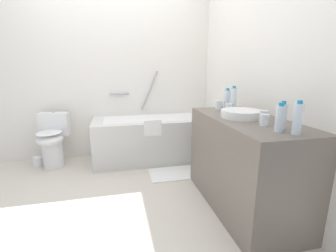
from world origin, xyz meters
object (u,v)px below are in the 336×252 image
water_bottle_3 (298,119)px  bath_mat (177,173)px  toilet (52,140)px  water_bottle_2 (282,116)px  bathtub (155,137)px  sink_faucet (262,114)px  drinking_glass_2 (228,108)px  drinking_glass_3 (264,117)px  water_bottle_4 (280,118)px  sink_basin (241,114)px  water_bottle_1 (227,99)px  toilet_paper_roll (38,161)px  drinking_glass_1 (219,105)px  water_bottle_0 (233,100)px  drinking_glass_0 (265,120)px

water_bottle_3 → bath_mat: size_ratio=0.33×
toilet → water_bottle_2: water_bottle_2 is taller
bathtub → water_bottle_3: size_ratio=7.49×
sink_faucet → drinking_glass_2: 0.31m
drinking_glass_2 → drinking_glass_3: size_ratio=0.90×
water_bottle_4 → sink_basin: bearing=91.1°
water_bottle_1 → sink_faucet: bearing=-74.0°
water_bottle_1 → drinking_glass_2: water_bottle_1 is taller
toilet_paper_roll → drinking_glass_1: bearing=-24.1°
toilet_paper_roll → toilet: bearing=-10.2°
sink_faucet → water_bottle_2: bearing=-106.8°
water_bottle_0 → water_bottle_4: bearing=-94.7°
bathtub → drinking_glass_0: 1.81m
toilet → water_bottle_0: bearing=67.3°
water_bottle_4 → drinking_glass_1: water_bottle_4 is taller
water_bottle_3 → drinking_glass_3: bearing=89.9°
sink_basin → drinking_glass_0: 0.31m
sink_basin → drinking_glass_2: bearing=90.1°
water_bottle_0 → water_bottle_2: size_ratio=1.26×
sink_basin → sink_faucet: size_ratio=2.27×
water_bottle_0 → bath_mat: size_ratio=0.38×
bathtub → drinking_glass_1: bearing=-58.3°
sink_basin → toilet_paper_roll: (-2.11, 1.38, -0.81)m
sink_basin → water_bottle_4: size_ratio=1.74×
water_bottle_2 → bath_mat: bearing=111.0°
water_bottle_2 → toilet: bearing=138.1°
bathtub → water_bottle_1: bearing=-54.6°
toilet → water_bottle_0: (1.96, -1.06, 0.60)m
bathtub → water_bottle_1: 1.24m
water_bottle_3 → sink_basin: bearing=97.4°
water_bottle_0 → water_bottle_3: water_bottle_0 is taller
drinking_glass_3 → water_bottle_0: bearing=90.2°
water_bottle_0 → drinking_glass_3: (0.00, -0.50, -0.07)m
bathtub → water_bottle_0: 1.36m
water_bottle_3 → toilet_paper_roll: water_bottle_3 is taller
bathtub → water_bottle_4: 1.97m
sink_basin → water_bottle_2: water_bottle_2 is taller
water_bottle_3 → bath_mat: 1.67m
bathtub → water_bottle_0: (0.61, -1.02, 0.64)m
bathtub → drinking_glass_3: size_ratio=17.13×
sink_basin → water_bottle_0: water_bottle_0 is taller
water_bottle_0 → drinking_glass_2: 0.11m
water_bottle_1 → drinking_glass_3: bearing=-90.5°
water_bottle_1 → drinking_glass_1: water_bottle_1 is taller
drinking_glass_0 → drinking_glass_1: drinking_glass_1 is taller
sink_basin → water_bottle_3: water_bottle_3 is taller
water_bottle_4 → drinking_glass_2: (-0.01, 0.72, -0.05)m
sink_faucet → drinking_glass_0: 0.36m
drinking_glass_2 → drinking_glass_1: bearing=91.2°
water_bottle_2 → drinking_glass_1: water_bottle_2 is taller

